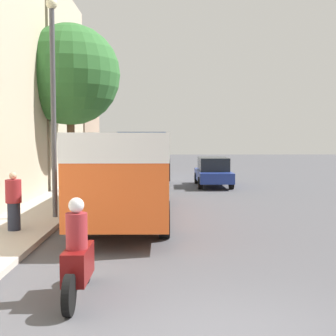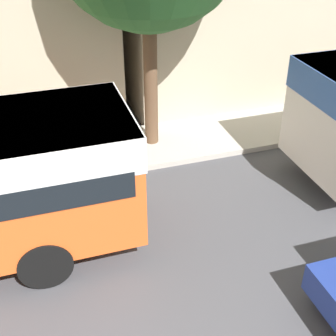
{
  "view_description": "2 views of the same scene",
  "coord_description": "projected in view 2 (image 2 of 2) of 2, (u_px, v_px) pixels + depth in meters",
  "views": [
    {
      "loc": [
        -0.88,
        -6.09,
        2.76
      ],
      "look_at": [
        -0.67,
        15.28,
        1.25
      ],
      "focal_mm": 50.0,
      "sensor_mm": 36.0,
      "label": 1
    },
    {
      "loc": [
        5.74,
        12.77,
        6.5
      ],
      "look_at": [
        -1.32,
        15.05,
        1.77
      ],
      "focal_mm": 50.0,
      "sensor_mm": 36.0,
      "label": 2
    }
  ],
  "objects": []
}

